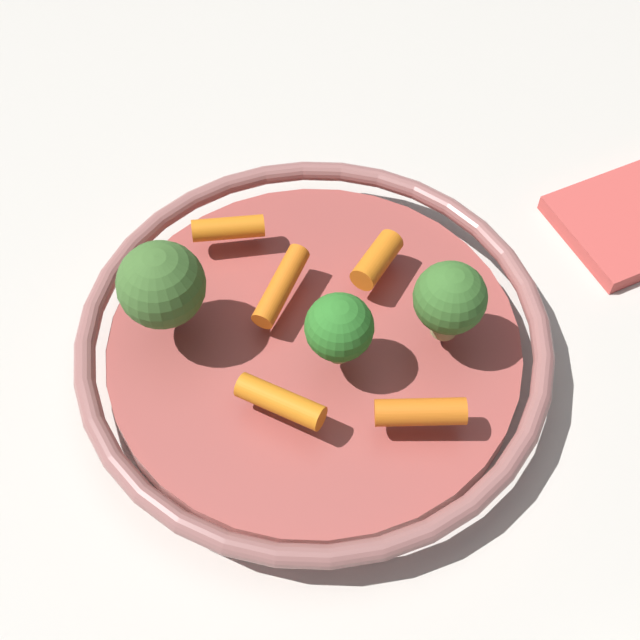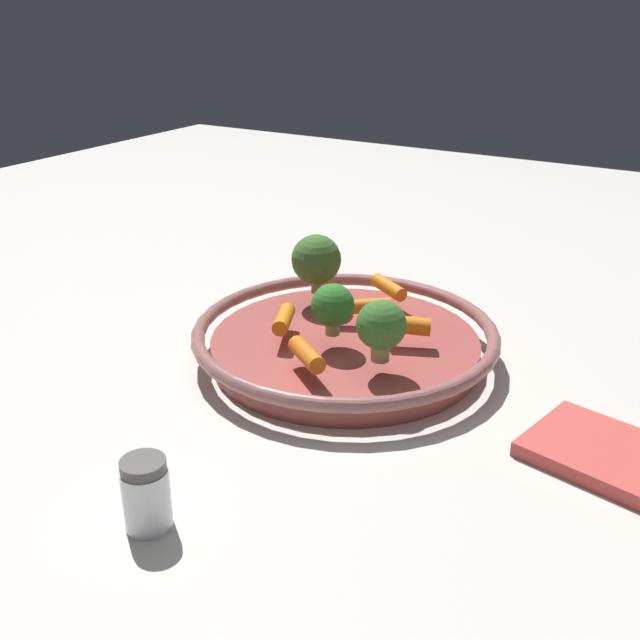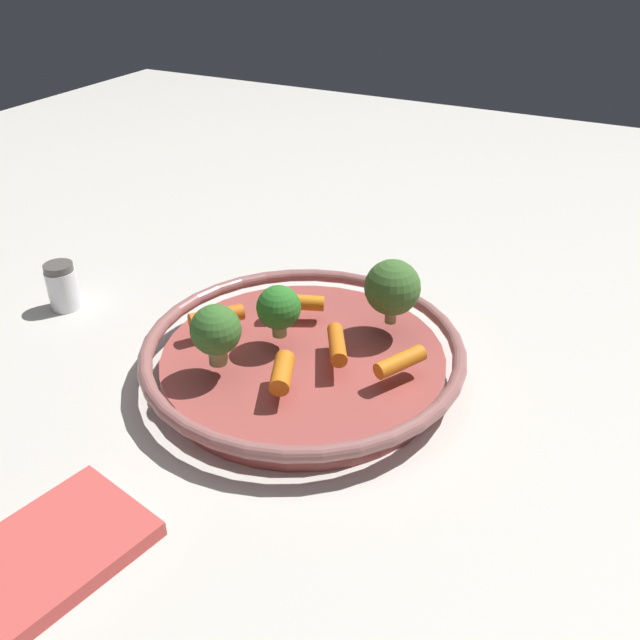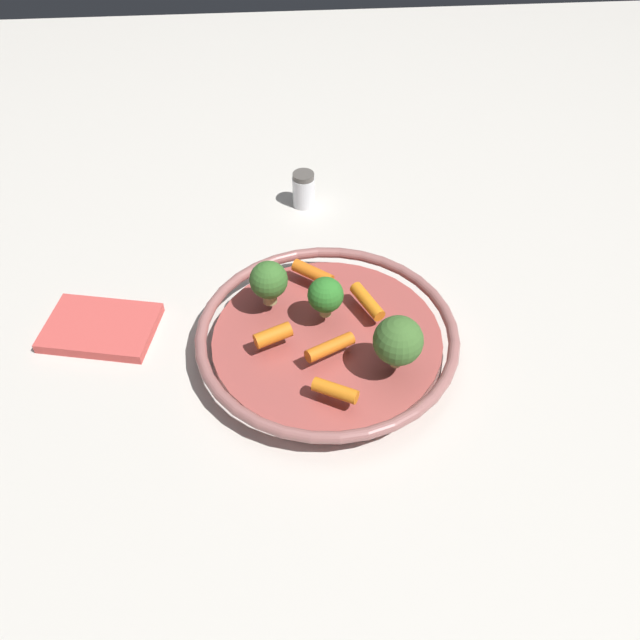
# 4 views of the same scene
# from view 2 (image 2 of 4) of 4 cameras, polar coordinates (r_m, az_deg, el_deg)

# --- Properties ---
(ground_plane) EXTENTS (2.31, 2.31, 0.00)m
(ground_plane) POSITION_cam_2_polar(r_m,az_deg,el_deg) (0.84, 1.89, -2.91)
(ground_plane) COLOR beige
(serving_bowl) EXTENTS (0.34, 0.34, 0.04)m
(serving_bowl) POSITION_cam_2_polar(r_m,az_deg,el_deg) (0.83, 1.91, -1.58)
(serving_bowl) COLOR #A84C47
(serving_bowl) RESTS_ON ground_plane
(baby_carrot_near_rim) EXTENTS (0.05, 0.04, 0.02)m
(baby_carrot_near_rim) POSITION_cam_2_polar(r_m,az_deg,el_deg) (0.81, 6.75, -0.40)
(baby_carrot_near_rim) COLOR orange
(baby_carrot_near_rim) RESTS_ON serving_bowl
(baby_carrot_back) EXTENTS (0.06, 0.05, 0.02)m
(baby_carrot_back) POSITION_cam_2_polar(r_m,az_deg,el_deg) (0.74, -1.03, -2.64)
(baby_carrot_back) COLOR orange
(baby_carrot_back) RESTS_ON serving_bowl
(baby_carrot_left) EXTENTS (0.06, 0.04, 0.02)m
(baby_carrot_left) POSITION_cam_2_polar(r_m,az_deg,el_deg) (0.91, 5.29, 2.47)
(baby_carrot_left) COLOR orange
(baby_carrot_left) RESTS_ON serving_bowl
(baby_carrot_right) EXTENTS (0.04, 0.06, 0.02)m
(baby_carrot_right) POSITION_cam_2_polar(r_m,az_deg,el_deg) (0.82, -2.76, 0.07)
(baby_carrot_right) COLOR orange
(baby_carrot_right) RESTS_ON serving_bowl
(baby_carrot_center) EXTENTS (0.07, 0.05, 0.02)m
(baby_carrot_center) POSITION_cam_2_polar(r_m,az_deg,el_deg) (0.85, 3.21, 1.05)
(baby_carrot_center) COLOR orange
(baby_carrot_center) RESTS_ON serving_bowl
(broccoli_floret_large) EXTENTS (0.05, 0.05, 0.06)m
(broccoli_floret_large) POSITION_cam_2_polar(r_m,az_deg,el_deg) (0.79, 1.17, 1.02)
(broccoli_floret_large) COLOR #94AC66
(broccoli_floret_large) RESTS_ON serving_bowl
(broccoli_floret_edge) EXTENTS (0.05, 0.05, 0.06)m
(broccoli_floret_edge) POSITION_cam_2_polar(r_m,az_deg,el_deg) (0.73, 4.67, -0.47)
(broccoli_floret_edge) COLOR tan
(broccoli_floret_edge) RESTS_ON serving_bowl
(broccoli_floret_small) EXTENTS (0.06, 0.06, 0.07)m
(broccoli_floret_small) POSITION_cam_2_polar(r_m,az_deg,el_deg) (0.90, -0.29, 4.60)
(broccoli_floret_small) COLOR tan
(broccoli_floret_small) RESTS_ON serving_bowl
(salt_shaker) EXTENTS (0.04, 0.04, 0.06)m
(salt_shaker) POSITION_cam_2_polar(r_m,az_deg,el_deg) (0.60, -13.07, -12.76)
(salt_shaker) COLOR white
(salt_shaker) RESTS_ON ground_plane
(dish_towel) EXTENTS (0.16, 0.13, 0.01)m
(dish_towel) POSITION_cam_2_polar(r_m,az_deg,el_deg) (0.71, 21.46, -9.68)
(dish_towel) COLOR #D14C47
(dish_towel) RESTS_ON ground_plane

